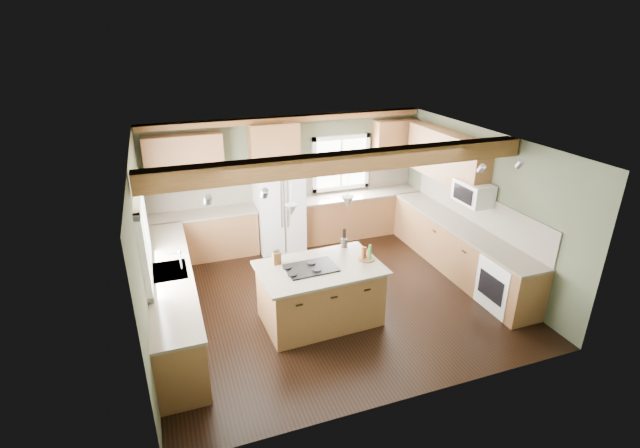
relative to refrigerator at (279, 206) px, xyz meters
name	(u,v)px	position (x,y,z in m)	size (l,w,h in m)	color
floor	(331,296)	(0.30, -2.12, -0.90)	(5.60, 5.60, 0.00)	black
ceiling	(332,143)	(0.30, -2.12, 1.70)	(5.60, 5.60, 0.00)	silver
wall_back	(288,180)	(0.30, 0.38, 0.40)	(5.60, 5.60, 0.00)	#404833
wall_left	(143,252)	(-2.50, -2.12, 0.40)	(5.00, 5.00, 0.00)	#404833
wall_right	(480,204)	(3.10, -2.12, 0.40)	(5.00, 5.00, 0.00)	#404833
ceiling_beam	(347,162)	(0.30, -2.69, 1.57)	(5.55, 0.26, 0.26)	#543518
soffit_trim	(287,119)	(0.30, 0.28, 1.64)	(5.55, 0.20, 0.10)	#543518
backsplash_back	(288,184)	(0.30, 0.36, 0.31)	(5.58, 0.03, 0.58)	brown
backsplash_right	(477,208)	(3.08, -2.07, 0.31)	(0.03, 3.70, 0.58)	brown
base_cab_back_left	(204,236)	(-1.49, 0.08, -0.46)	(2.02, 0.60, 0.88)	brown
counter_back_left	(202,214)	(-1.49, 0.08, 0.00)	(2.06, 0.64, 0.04)	brown
base_cab_back_right	(359,215)	(1.79, 0.08, -0.46)	(2.62, 0.60, 0.88)	brown
counter_back_right	(360,194)	(1.79, 0.08, 0.00)	(2.66, 0.64, 0.04)	brown
base_cab_left	(173,299)	(-2.20, -2.07, -0.46)	(0.60, 3.70, 0.88)	brown
counter_left	(169,272)	(-2.20, -2.07, 0.00)	(0.64, 3.74, 0.04)	brown
base_cab_right	(458,249)	(2.80, -2.07, -0.46)	(0.60, 3.70, 0.88)	brown
counter_right	(461,226)	(2.80, -2.07, 0.00)	(0.64, 3.74, 0.04)	brown
upper_cab_back_left	(184,159)	(-1.69, 0.21, 1.05)	(1.40, 0.35, 0.90)	brown
upper_cab_over_fridge	(274,141)	(0.00, 0.21, 1.25)	(0.96, 0.35, 0.70)	brown
upper_cab_right	(446,156)	(2.92, -1.22, 1.05)	(0.35, 2.20, 0.90)	brown
upper_cab_back_corner	(394,141)	(2.60, 0.21, 1.05)	(0.90, 0.35, 0.90)	brown
window_left	(142,234)	(-2.48, -2.07, 0.65)	(0.04, 1.60, 1.05)	white
window_back	(341,163)	(1.45, 0.36, 0.65)	(1.10, 0.04, 1.00)	white
sink	(169,272)	(-2.20, -2.07, 0.01)	(0.50, 0.65, 0.03)	#262628
faucet	(181,261)	(-2.02, -2.07, 0.15)	(0.02, 0.02, 0.28)	#B2B2B7
dishwasher	(180,353)	(-2.19, -3.37, -0.47)	(0.60, 0.60, 0.84)	white
oven	(506,284)	(2.79, -3.37, -0.47)	(0.60, 0.72, 0.84)	white
microwave	(473,193)	(2.88, -2.17, 0.65)	(0.40, 0.70, 0.38)	white
pendant_left	(291,210)	(-0.52, -2.71, 0.98)	(0.18, 0.18, 0.16)	#B2B2B7
pendant_right	(347,202)	(0.32, -2.68, 0.98)	(0.18, 0.18, 0.16)	#B2B2B7
refrigerator	(279,206)	(0.00, 0.00, 0.00)	(0.90, 0.74, 1.80)	silver
island	(320,295)	(-0.10, -2.69, -0.46)	(1.69, 1.04, 0.88)	brown
island_top	(320,268)	(-0.10, -2.69, 0.00)	(1.81, 1.15, 0.04)	brown
cooktop	(311,268)	(-0.24, -2.70, 0.03)	(0.73, 0.49, 0.02)	black
knife_block	(277,258)	(-0.67, -2.40, 0.12)	(0.11, 0.09, 0.19)	brown
utensil_crock	(344,243)	(0.49, -2.19, 0.09)	(0.11, 0.11, 0.14)	#3B342F
bottle_tray	(367,252)	(0.64, -2.71, 0.14)	(0.25, 0.25, 0.23)	brown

